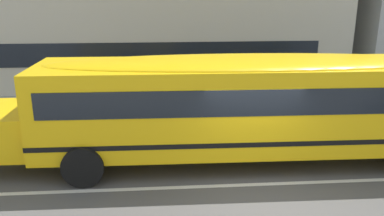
# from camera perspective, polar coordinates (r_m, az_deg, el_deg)

# --- Properties ---
(ground_plane) EXTENTS (400.00, 400.00, 0.00)m
(ground_plane) POSITION_cam_1_polar(r_m,az_deg,el_deg) (10.53, 8.73, -10.93)
(ground_plane) COLOR #54514F
(sidewalk_far) EXTENTS (120.00, 3.00, 0.01)m
(sidewalk_far) POSITION_cam_1_polar(r_m,az_deg,el_deg) (17.92, 3.00, 1.11)
(sidewalk_far) COLOR gray
(sidewalk_far) RESTS_ON ground_plane
(lane_centreline) EXTENTS (110.00, 0.16, 0.01)m
(lane_centreline) POSITION_cam_1_polar(r_m,az_deg,el_deg) (10.53, 8.73, -10.91)
(lane_centreline) COLOR silver
(lane_centreline) RESTS_ON ground_plane
(school_bus) EXTENTS (13.90, 3.40, 3.10)m
(school_bus) POSITION_cam_1_polar(r_m,az_deg,el_deg) (11.26, 6.89, 1.12)
(school_bus) COLOR yellow
(school_bus) RESTS_ON ground_plane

